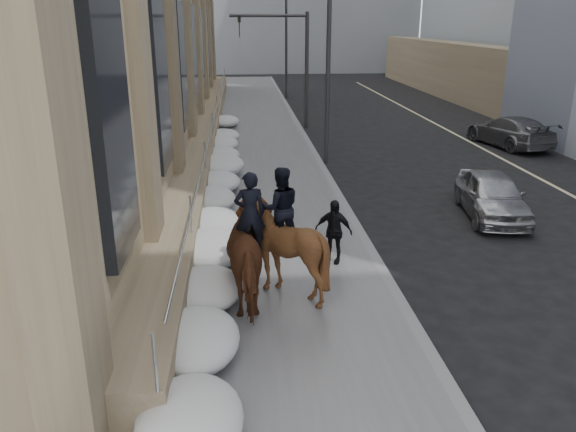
# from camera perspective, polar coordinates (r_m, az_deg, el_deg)

# --- Properties ---
(ground) EXTENTS (140.00, 140.00, 0.00)m
(ground) POSITION_cam_1_polar(r_m,az_deg,el_deg) (10.15, -0.73, -14.25)
(ground) COLOR black
(ground) RESTS_ON ground
(sidewalk) EXTENTS (5.00, 80.00, 0.12)m
(sidewalk) POSITION_cam_1_polar(r_m,az_deg,el_deg) (19.27, -2.91, 2.55)
(sidewalk) COLOR #555557
(sidewalk) RESTS_ON ground
(curb) EXTENTS (0.24, 80.00, 0.12)m
(curb) POSITION_cam_1_polar(r_m,az_deg,el_deg) (19.52, 4.81, 2.73)
(curb) COLOR slate
(curb) RESTS_ON ground
(lane_line) EXTENTS (0.15, 70.00, 0.01)m
(lane_line) POSITION_cam_1_polar(r_m,az_deg,el_deg) (22.24, 25.28, 2.84)
(lane_line) COLOR #BFB78C
(lane_line) RESTS_ON ground
(streetlight_mid) EXTENTS (1.71, 0.24, 8.00)m
(streetlight_mid) POSITION_cam_1_polar(r_m,az_deg,el_deg) (22.71, 3.73, 16.69)
(streetlight_mid) COLOR #2D2D30
(streetlight_mid) RESTS_ON ground
(streetlight_far) EXTENTS (1.71, 0.24, 8.00)m
(streetlight_far) POSITION_cam_1_polar(r_m,az_deg,el_deg) (42.58, -0.41, 17.95)
(streetlight_far) COLOR #2D2D30
(streetlight_far) RESTS_ON ground
(traffic_signal) EXTENTS (4.10, 0.22, 6.00)m
(traffic_signal) POSITION_cam_1_polar(r_m,az_deg,el_deg) (30.60, 0.14, 16.32)
(traffic_signal) COLOR #2D2D30
(traffic_signal) RESTS_ON ground
(snow_bank) EXTENTS (1.70, 18.10, 0.76)m
(snow_bank) POSITION_cam_1_polar(r_m,az_deg,el_deg) (17.35, -7.39, 1.91)
(snow_bank) COLOR silver
(snow_bank) RESTS_ON sidewalk
(mounted_horse_left) EXTENTS (1.40, 2.57, 2.70)m
(mounted_horse_left) POSITION_cam_1_polar(r_m,az_deg,el_deg) (11.35, -3.40, -3.53)
(mounted_horse_left) COLOR #452514
(mounted_horse_left) RESTS_ON sidewalk
(mounted_horse_right) EXTENTS (1.88, 2.06, 2.70)m
(mounted_horse_right) POSITION_cam_1_polar(r_m,az_deg,el_deg) (11.64, -0.73, -2.62)
(mounted_horse_right) COLOR #422613
(mounted_horse_right) RESTS_ON sidewalk
(pedestrian) EXTENTS (0.98, 0.73, 1.55)m
(pedestrian) POSITION_cam_1_polar(r_m,az_deg,el_deg) (13.29, 4.64, -1.55)
(pedestrian) COLOR black
(pedestrian) RESTS_ON sidewalk
(car_silver) EXTENTS (2.20, 4.18, 1.35)m
(car_silver) POSITION_cam_1_polar(r_m,az_deg,el_deg) (17.80, 19.99, 2.04)
(car_silver) COLOR #9D9FA5
(car_silver) RESTS_ON ground
(car_grey) EXTENTS (2.83, 5.13, 1.41)m
(car_grey) POSITION_cam_1_polar(r_m,az_deg,el_deg) (28.32, 21.59, 8.01)
(car_grey) COLOR #54555B
(car_grey) RESTS_ON ground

